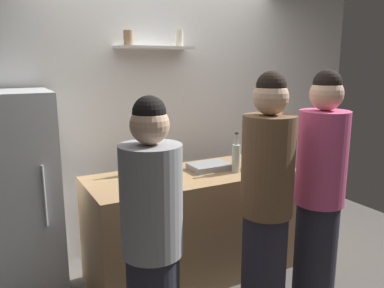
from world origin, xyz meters
name	(u,v)px	position (x,y,z in m)	size (l,w,h in m)	color
back_wall_assembly	(159,114)	(0.00, 1.25, 1.30)	(4.80, 0.32, 2.60)	white
refrigerator	(16,197)	(-1.36, 0.85, 0.80)	(0.59, 0.62, 1.60)	silver
counter	(192,224)	(-0.05, 0.49, 0.45)	(1.73, 0.72, 0.90)	#9E7A51
baking_pan	(209,166)	(0.15, 0.53, 0.92)	(0.34, 0.24, 0.05)	gray
utensil_holder	(170,176)	(-0.33, 0.32, 0.96)	(0.11, 0.11, 0.22)	#B2B2B7
wine_bottle_amber_glass	(136,161)	(-0.46, 0.69, 1.01)	(0.07, 0.07, 0.29)	#472814
wine_bottle_pale_glass	(236,157)	(0.30, 0.36, 1.02)	(0.07, 0.07, 0.34)	#B2BFB2
water_bottle_plastic	(248,156)	(0.44, 0.38, 1.01)	(0.09, 0.09, 0.26)	silver
person_brown_jacket	(266,207)	(0.05, -0.35, 0.87)	(0.34, 0.34, 1.75)	#262633
person_grey_hoodie	(152,246)	(-0.77, -0.39, 0.81)	(0.34, 0.34, 1.64)	#262633
person_pink_top	(319,196)	(0.50, -0.38, 0.88)	(0.34, 0.34, 1.76)	#262633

